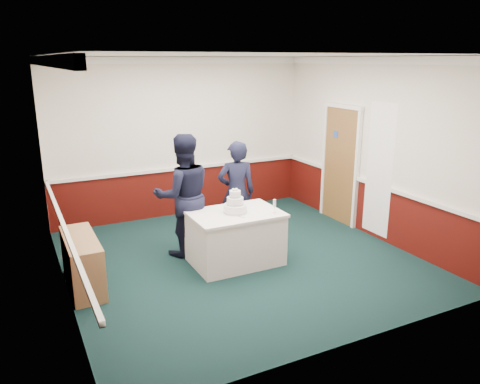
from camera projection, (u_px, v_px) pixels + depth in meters
name	position (u px, v px, depth m)	size (l,w,h in m)	color
ground	(240.00, 259.00, 7.16)	(5.00, 5.00, 0.00)	#122D2B
room_shell	(227.00, 126.00, 7.18)	(5.00, 5.00, 3.00)	silver
sideboard	(83.00, 262.00, 6.20)	(0.41, 1.20, 0.70)	#A78451
cake_table	(235.00, 237.00, 6.94)	(1.32, 0.92, 0.79)	white
wedding_cake	(235.00, 205.00, 6.80)	(0.35, 0.35, 0.36)	white
cake_knife	(239.00, 216.00, 6.65)	(0.01, 0.22, 0.01)	silver
champagne_flute	(275.00, 204.00, 6.77)	(0.05, 0.05, 0.21)	silver
person_man	(183.00, 195.00, 7.12)	(0.92, 0.72, 1.89)	black
person_woman	(236.00, 193.00, 7.61)	(0.62, 0.41, 1.71)	black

